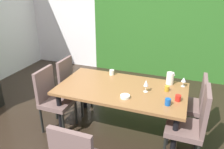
% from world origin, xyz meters
% --- Properties ---
extents(ground_plane, '(5.95, 5.29, 0.02)m').
position_xyz_m(ground_plane, '(0.00, 0.00, -0.01)').
color(ground_plane, black).
extents(back_panel_interior, '(1.88, 0.10, 2.88)m').
position_xyz_m(back_panel_interior, '(-2.04, 2.59, 1.44)').
color(back_panel_interior, silver).
rests_on(back_panel_interior, ground_plane).
extents(garden_window_panel, '(4.07, 0.10, 2.88)m').
position_xyz_m(garden_window_panel, '(0.94, 2.59, 1.44)').
color(garden_window_panel, '#2C6521').
rests_on(garden_window_panel, ground_plane).
extents(dining_table, '(1.84, 0.99, 0.74)m').
position_xyz_m(dining_table, '(0.34, 0.24, 0.66)').
color(dining_table, brown).
rests_on(dining_table, ground_plane).
extents(chair_right_far, '(0.44, 0.44, 0.94)m').
position_xyz_m(chair_right_far, '(1.33, 0.53, 0.53)').
color(chair_right_far, '#6E554F').
rests_on(chair_right_far, ground_plane).
extents(chair_left_near, '(0.44, 0.44, 0.98)m').
position_xyz_m(chair_left_near, '(-0.66, -0.05, 0.55)').
color(chair_left_near, '#6E554F').
rests_on(chair_left_near, ground_plane).
extents(chair_left_far, '(0.44, 0.44, 0.94)m').
position_xyz_m(chair_left_far, '(-0.65, 0.53, 0.53)').
color(chair_left_far, '#6E554F').
rests_on(chair_left_far, ground_plane).
extents(chair_right_near, '(0.44, 0.44, 1.04)m').
position_xyz_m(chair_right_near, '(1.34, -0.05, 0.57)').
color(chair_right_near, '#6E554F').
rests_on(chair_right_near, ground_plane).
extents(wine_glass_near_shelf, '(0.07, 0.07, 0.18)m').
position_xyz_m(wine_glass_near_shelf, '(0.69, 0.24, 0.86)').
color(wine_glass_near_shelf, silver).
rests_on(wine_glass_near_shelf, dining_table).
extents(wine_glass_west, '(0.07, 0.07, 0.14)m').
position_xyz_m(wine_glass_west, '(1.17, 0.59, 0.84)').
color(wine_glass_west, silver).
rests_on(wine_glass_west, dining_table).
extents(serving_bowl_near_window, '(0.13, 0.13, 0.04)m').
position_xyz_m(serving_bowl_near_window, '(0.47, -0.02, 0.75)').
color(serving_bowl_near_window, white).
rests_on(serving_bowl_near_window, dining_table).
extents(cup_right, '(0.07, 0.07, 0.09)m').
position_xyz_m(cup_right, '(1.02, -0.01, 0.78)').
color(cup_right, '#144D9F').
rests_on(cup_right, dining_table).
extents(cup_rear, '(0.08, 0.08, 0.08)m').
position_xyz_m(cup_rear, '(0.04, 0.64, 0.78)').
color(cup_rear, silver).
rests_on(cup_rear, dining_table).
extents(cup_front, '(0.06, 0.06, 0.08)m').
position_xyz_m(cup_front, '(0.96, 0.37, 0.77)').
color(cup_front, '#AD8420').
rests_on(cup_front, dining_table).
extents(cup_south, '(0.07, 0.07, 0.08)m').
position_xyz_m(cup_south, '(1.13, 0.14, 0.78)').
color(cup_south, red).
rests_on(cup_south, dining_table).
extents(pitcher_east, '(0.12, 0.11, 0.18)m').
position_xyz_m(pitcher_east, '(0.97, 0.61, 0.83)').
color(pitcher_east, white).
rests_on(pitcher_east, dining_table).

